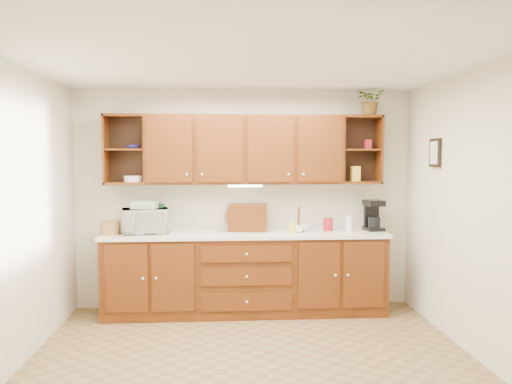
{
  "coord_description": "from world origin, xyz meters",
  "views": [
    {
      "loc": [
        -0.25,
        -4.23,
        1.8
      ],
      "look_at": [
        0.1,
        1.15,
        1.43
      ],
      "focal_mm": 35.0,
      "sensor_mm": 36.0,
      "label": 1
    }
  ],
  "objects": [
    {
      "name": "wine_bottle",
      "position": [
        -0.97,
        1.54,
        1.11
      ],
      "size": [
        0.08,
        0.08,
        0.33
      ],
      "primitive_type": "cylinder",
      "rotation": [
        0.0,
        0.0,
        -0.17
      ],
      "color": "black",
      "rests_on": "countertop"
    },
    {
      "name": "bowl_stack",
      "position": [
        -1.28,
        1.57,
        1.92
      ],
      "size": [
        0.22,
        0.22,
        0.04
      ],
      "primitive_type": "imported",
      "rotation": [
        0.0,
        0.0,
        0.4
      ],
      "color": "navy",
      "rests_on": "upper_cabinets"
    },
    {
      "name": "plate_stack",
      "position": [
        -1.28,
        1.58,
        1.56
      ],
      "size": [
        0.27,
        0.27,
        0.07
      ],
      "primitive_type": "cylinder",
      "rotation": [
        0.0,
        0.0,
        0.32
      ],
      "color": "white",
      "rests_on": "upper_cabinets"
    },
    {
      "name": "countertop",
      "position": [
        0.0,
        1.44,
        0.92
      ],
      "size": [
        3.24,
        0.64,
        0.04
      ],
      "primitive_type": "cube",
      "color": "silver",
      "rests_on": "base_cabinets"
    },
    {
      "name": "towel_stack",
      "position": [
        -1.14,
        1.47,
        1.26
      ],
      "size": [
        0.3,
        0.24,
        0.08
      ],
      "primitive_type": "cube",
      "rotation": [
        0.0,
        0.0,
        -0.14
      ],
      "color": "#E9E56D",
      "rests_on": "microwave"
    },
    {
      "name": "bread_box",
      "position": [
        0.03,
        1.58,
        1.1
      ],
      "size": [
        0.47,
        0.32,
        0.31
      ],
      "primitive_type": "cube",
      "rotation": [
        0.0,
        0.0,
        -0.1
      ],
      "color": "#3C1906",
      "rests_on": "countertop"
    },
    {
      "name": "pantry_box_red",
      "position": [
        1.45,
        1.55,
        1.95
      ],
      "size": [
        0.08,
        0.07,
        0.11
      ],
      "primitive_type": "cube",
      "rotation": [
        0.0,
        0.0,
        -0.05
      ],
      "color": "maroon",
      "rests_on": "upper_cabinets"
    },
    {
      "name": "floor",
      "position": [
        0.0,
        0.0,
        0.0
      ],
      "size": [
        4.0,
        4.0,
        0.0
      ],
      "primitive_type": "plane",
      "color": "olive",
      "rests_on": "ground"
    },
    {
      "name": "ceiling",
      "position": [
        0.0,
        0.0,
        2.6
      ],
      "size": [
        4.0,
        4.0,
        0.0
      ],
      "primitive_type": "plane",
      "rotation": [
        3.14,
        0.0,
        0.0
      ],
      "color": "white",
      "rests_on": "back_wall"
    },
    {
      "name": "right_wall",
      "position": [
        2.0,
        0.0,
        1.3
      ],
      "size": [
        0.0,
        3.5,
        3.5
      ],
      "primitive_type": "plane",
      "rotation": [
        1.57,
        0.0,
        -1.57
      ],
      "color": "beige",
      "rests_on": "floor"
    },
    {
      "name": "canister_yellow",
      "position": [
        0.54,
        1.38,
        1.0
      ],
      "size": [
        0.11,
        0.11,
        0.12
      ],
      "primitive_type": "cylinder",
      "rotation": [
        0.0,
        0.0,
        0.36
      ],
      "color": "yellow",
      "rests_on": "countertop"
    },
    {
      "name": "upper_cabinets",
      "position": [
        0.01,
        1.59,
        1.89
      ],
      "size": [
        3.2,
        0.33,
        0.8
      ],
      "color": "#3C1906",
      "rests_on": "back_wall"
    },
    {
      "name": "canister_red",
      "position": [
        0.98,
        1.53,
        1.01
      ],
      "size": [
        0.14,
        0.14,
        0.15
      ],
      "primitive_type": "cylinder",
      "rotation": [
        0.0,
        0.0,
        0.32
      ],
      "color": "maroon",
      "rests_on": "countertop"
    },
    {
      "name": "undercabinet_light",
      "position": [
        0.0,
        1.53,
        1.47
      ],
      "size": [
        0.4,
        0.05,
        0.02
      ],
      "primitive_type": "cube",
      "color": "white",
      "rests_on": "upper_cabinets"
    },
    {
      "name": "pantry_box_yellow",
      "position": [
        1.31,
        1.56,
        1.61
      ],
      "size": [
        0.1,
        0.08,
        0.18
      ],
      "primitive_type": "cube",
      "rotation": [
        0.0,
        0.0,
        0.07
      ],
      "color": "yellow",
      "rests_on": "upper_cabinets"
    },
    {
      "name": "mug_tree",
      "position": [
        0.62,
        1.46,
        0.99
      ],
      "size": [
        0.27,
        0.26,
        0.29
      ],
      "rotation": [
        0.0,
        0.0,
        0.41
      ],
      "color": "#3C1906",
      "rests_on": "countertop"
    },
    {
      "name": "left_wall",
      "position": [
        -2.0,
        0.0,
        1.3
      ],
      "size": [
        0.0,
        3.5,
        3.5
      ],
      "primitive_type": "plane",
      "rotation": [
        1.57,
        0.0,
        1.57
      ],
      "color": "beige",
      "rests_on": "floor"
    },
    {
      "name": "potted_plant",
      "position": [
        1.47,
        1.53,
        2.47
      ],
      "size": [
        0.39,
        0.36,
        0.35
      ],
      "primitive_type": "imported",
      "rotation": [
        0.0,
        0.0,
        -0.32
      ],
      "color": "#999999",
      "rests_on": "upper_cabinets"
    },
    {
      "name": "framed_picture",
      "position": [
        1.98,
        0.9,
        1.85
      ],
      "size": [
        0.03,
        0.24,
        0.3
      ],
      "primitive_type": "cube",
      "color": "black",
      "rests_on": "right_wall"
    },
    {
      "name": "coffee_maker",
      "position": [
        1.52,
        1.53,
        1.11
      ],
      "size": [
        0.22,
        0.27,
        0.36
      ],
      "rotation": [
        0.0,
        0.0,
        0.11
      ],
      "color": "black",
      "rests_on": "countertop"
    },
    {
      "name": "wicker_basket",
      "position": [
        -1.52,
        1.41,
        1.01
      ],
      "size": [
        0.27,
        0.27,
        0.15
      ],
      "primitive_type": "cylinder",
      "rotation": [
        0.0,
        0.0,
        -0.23
      ],
      "color": "#A67945",
      "rests_on": "countertop"
    },
    {
      "name": "back_wall",
      "position": [
        0.0,
        1.75,
        1.3
      ],
      "size": [
        4.0,
        0.0,
        4.0
      ],
      "primitive_type": "plane",
      "rotation": [
        1.57,
        0.0,
        0.0
      ],
      "color": "beige",
      "rests_on": "floor"
    },
    {
      "name": "canister_white",
      "position": [
        1.2,
        1.42,
        1.03
      ],
      "size": [
        0.09,
        0.09,
        0.18
      ],
      "primitive_type": "cylinder",
      "rotation": [
        0.0,
        0.0,
        -0.26
      ],
      "color": "white",
      "rests_on": "countertop"
    },
    {
      "name": "base_cabinets",
      "position": [
        0.0,
        1.45,
        0.45
      ],
      "size": [
        3.2,
        0.6,
        0.9
      ],
      "primitive_type": "cube",
      "color": "#3C1906",
      "rests_on": "floor"
    },
    {
      "name": "woven_tray",
      "position": [
        -0.08,
        1.69,
        0.95
      ],
      "size": [
        0.32,
        0.1,
        0.32
      ],
      "primitive_type": "cylinder",
      "rotation": [
        1.36,
        0.0,
        0.05
      ],
      "color": "#A67945",
      "rests_on": "countertop"
    },
    {
      "name": "microwave",
      "position": [
        -1.14,
        1.47,
        1.08
      ],
      "size": [
        0.57,
        0.44,
        0.28
      ],
      "primitive_type": "imported",
      "rotation": [
        0.0,
        0.0,
        0.2
      ],
      "color": "beige",
      "rests_on": "countertop"
    }
  ]
}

